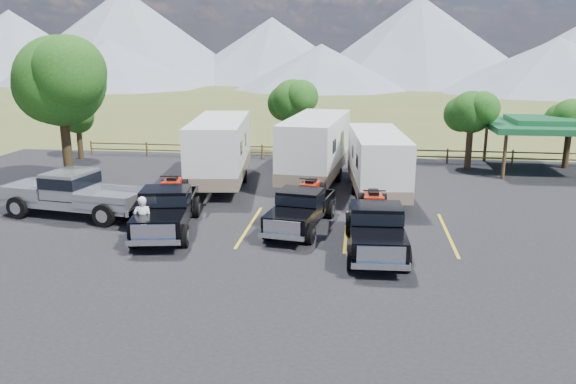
# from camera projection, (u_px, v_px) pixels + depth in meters

# --- Properties ---
(ground) EXTENTS (320.00, 320.00, 0.00)m
(ground) POSITION_uv_depth(u_px,v_px,m) (284.00, 265.00, 19.14)
(ground) COLOR #4F5A26
(ground) RESTS_ON ground
(asphalt_lot) EXTENTS (44.00, 34.00, 0.04)m
(asphalt_lot) POSITION_uv_depth(u_px,v_px,m) (295.00, 236.00, 22.02)
(asphalt_lot) COLOR black
(asphalt_lot) RESTS_ON ground
(stall_lines) EXTENTS (12.12, 5.50, 0.01)m
(stall_lines) POSITION_uv_depth(u_px,v_px,m) (297.00, 228.00, 22.97)
(stall_lines) COLOR gold
(stall_lines) RESTS_ON asphalt_lot
(tree_big_nw) EXTENTS (5.54, 5.18, 7.84)m
(tree_big_nw) POSITION_uv_depth(u_px,v_px,m) (60.00, 81.00, 27.98)
(tree_big_nw) COLOR black
(tree_big_nw) RESTS_ON ground
(tree_ne_a) EXTENTS (3.11, 2.92, 4.76)m
(tree_ne_a) POSITION_uv_depth(u_px,v_px,m) (471.00, 112.00, 33.51)
(tree_ne_a) COLOR black
(tree_ne_a) RESTS_ON ground
(tree_ne_b) EXTENTS (2.77, 2.59, 4.27)m
(tree_ne_b) POSITION_uv_depth(u_px,v_px,m) (570.00, 118.00, 33.81)
(tree_ne_b) COLOR black
(tree_ne_b) RESTS_ON ground
(tree_north) EXTENTS (3.46, 3.24, 5.25)m
(tree_north) POSITION_uv_depth(u_px,v_px,m) (293.00, 101.00, 36.71)
(tree_north) COLOR black
(tree_north) RESTS_ON ground
(tree_nw_small) EXTENTS (2.59, 2.43, 3.85)m
(tree_nw_small) POSITION_uv_depth(u_px,v_px,m) (77.00, 118.00, 36.78)
(tree_nw_small) COLOR black
(tree_nw_small) RESTS_ON ground
(rail_fence) EXTENTS (36.12, 0.12, 1.00)m
(rail_fence) POSITION_uv_depth(u_px,v_px,m) (353.00, 152.00, 36.51)
(rail_fence) COLOR brown
(rail_fence) RESTS_ON ground
(pavilion) EXTENTS (6.20, 6.20, 3.22)m
(pavilion) POSITION_uv_depth(u_px,v_px,m) (540.00, 125.00, 33.16)
(pavilion) COLOR brown
(pavilion) RESTS_ON ground
(mountain_range) EXTENTS (209.00, 71.00, 20.00)m
(mountain_range) POSITION_uv_depth(u_px,v_px,m) (316.00, 45.00, 119.95)
(mountain_range) COLOR gray
(mountain_range) RESTS_ON ground
(rig_left) EXTENTS (2.91, 6.24, 2.00)m
(rig_left) POSITION_uv_depth(u_px,v_px,m) (167.00, 207.00, 22.46)
(rig_left) COLOR black
(rig_left) RESTS_ON asphalt_lot
(rig_center) EXTENTS (2.60, 5.66, 1.82)m
(rig_center) POSITION_uv_depth(u_px,v_px,m) (302.00, 207.00, 22.86)
(rig_center) COLOR black
(rig_center) RESTS_ON asphalt_lot
(rig_right) EXTENTS (2.26, 5.94, 1.96)m
(rig_right) POSITION_uv_depth(u_px,v_px,m) (375.00, 225.00, 20.28)
(rig_right) COLOR black
(rig_right) RESTS_ON asphalt_lot
(trailer_left) EXTENTS (3.65, 10.24, 3.54)m
(trailer_left) POSITION_uv_depth(u_px,v_px,m) (220.00, 151.00, 29.90)
(trailer_left) COLOR silver
(trailer_left) RESTS_ON asphalt_lot
(trailer_center) EXTENTS (3.51, 10.34, 3.57)m
(trailer_center) POSITION_uv_depth(u_px,v_px,m) (316.00, 148.00, 30.49)
(trailer_center) COLOR silver
(trailer_center) RESTS_ON asphalt_lot
(trailer_right) EXTENTS (3.05, 9.15, 3.16)m
(trailer_right) POSITION_uv_depth(u_px,v_px,m) (377.00, 163.00, 27.61)
(trailer_right) COLOR silver
(trailer_right) RESTS_ON asphalt_lot
(pickup_silver) EXTENTS (6.89, 3.12, 1.99)m
(pickup_silver) POSITION_uv_depth(u_px,v_px,m) (75.00, 193.00, 24.40)
(pickup_silver) COLOR #92939A
(pickup_silver) RESTS_ON asphalt_lot
(person_a) EXTENTS (0.77, 0.60, 1.88)m
(person_a) POSITION_uv_depth(u_px,v_px,m) (143.00, 221.00, 20.77)
(person_a) COLOR white
(person_a) RESTS_ON asphalt_lot
(person_b) EXTENTS (0.92, 0.83, 1.55)m
(person_b) POSITION_uv_depth(u_px,v_px,m) (146.00, 210.00, 22.70)
(person_b) COLOR gray
(person_b) RESTS_ON asphalt_lot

